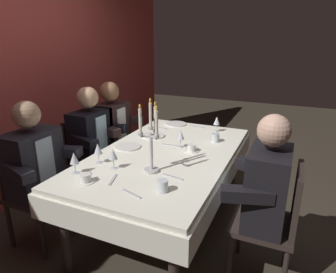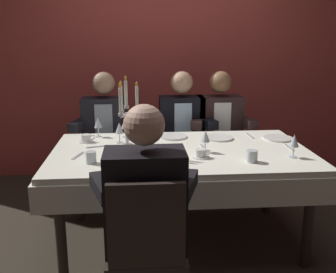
{
  "view_description": "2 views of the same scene",
  "coord_description": "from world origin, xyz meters",
  "px_view_note": "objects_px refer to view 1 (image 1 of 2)",
  "views": [
    {
      "loc": [
        -2.17,
        -0.98,
        1.69
      ],
      "look_at": [
        -0.02,
        -0.03,
        0.89
      ],
      "focal_mm": 31.47,
      "sensor_mm": 36.0,
      "label": 1
    },
    {
      "loc": [
        -0.32,
        -2.79,
        1.57
      ],
      "look_at": [
        -0.09,
        0.04,
        0.83
      ],
      "focal_mm": 42.11,
      "sensor_mm": 36.0,
      "label": 2
    }
  ],
  "objects_px": {
    "seated_diner_1": "(268,187)",
    "coffee_cup_1": "(192,148)",
    "candelabra": "(151,141)",
    "wine_glass_4": "(217,121)",
    "dinner_plate_0": "(153,136)",
    "wine_glass_1": "(113,154)",
    "wine_glass_3": "(74,159)",
    "dinner_plate_2": "(176,124)",
    "water_tumbler_1": "(163,186)",
    "dinner_plate_1": "(128,147)",
    "seated_diner_0": "(33,163)",
    "wine_glass_0": "(98,149)",
    "seated_diner_2": "(91,136)",
    "water_tumbler_0": "(215,138)",
    "coffee_cup_0": "(86,178)",
    "wine_glass_2": "(181,135)",
    "seated_diner_3": "(111,127)",
    "dining_table": "(166,165)"
  },
  "relations": [
    {
      "from": "dinner_plate_0",
      "to": "wine_glass_1",
      "type": "xyz_separation_m",
      "value": [
        -0.81,
        -0.07,
        0.11
      ]
    },
    {
      "from": "dinner_plate_0",
      "to": "wine_glass_0",
      "type": "bearing_deg",
      "value": 172.58
    },
    {
      "from": "seated_diner_1",
      "to": "coffee_cup_1",
      "type": "bearing_deg",
      "value": 59.56
    },
    {
      "from": "dinner_plate_0",
      "to": "seated_diner_3",
      "type": "xyz_separation_m",
      "value": [
        0.12,
        0.59,
        -0.01
      ]
    },
    {
      "from": "wine_glass_1",
      "to": "water_tumbler_1",
      "type": "bearing_deg",
      "value": -108.97
    },
    {
      "from": "seated_diner_3",
      "to": "wine_glass_4",
      "type": "bearing_deg",
      "value": -75.72
    },
    {
      "from": "dining_table",
      "to": "candelabra",
      "type": "bearing_deg",
      "value": -170.88
    },
    {
      "from": "wine_glass_0",
      "to": "coffee_cup_1",
      "type": "bearing_deg",
      "value": -47.8
    },
    {
      "from": "coffee_cup_1",
      "to": "seated_diner_1",
      "type": "relative_size",
      "value": 0.11
    },
    {
      "from": "candelabra",
      "to": "seated_diner_2",
      "type": "relative_size",
      "value": 0.45
    },
    {
      "from": "seated_diner_3",
      "to": "wine_glass_0",
      "type": "bearing_deg",
      "value": -151.14
    },
    {
      "from": "seated_diner_0",
      "to": "wine_glass_0",
      "type": "bearing_deg",
      "value": -67.48
    },
    {
      "from": "dinner_plate_2",
      "to": "water_tumbler_1",
      "type": "bearing_deg",
      "value": -160.75
    },
    {
      "from": "candelabra",
      "to": "seated_diner_0",
      "type": "bearing_deg",
      "value": 103.65
    },
    {
      "from": "wine_glass_4",
      "to": "dinner_plate_1",
      "type": "bearing_deg",
      "value": 142.04
    },
    {
      "from": "dinner_plate_0",
      "to": "wine_glass_1",
      "type": "relative_size",
      "value": 1.41
    },
    {
      "from": "wine_glass_4",
      "to": "wine_glass_0",
      "type": "bearing_deg",
      "value": 151.48
    },
    {
      "from": "wine_glass_1",
      "to": "coffee_cup_1",
      "type": "height_order",
      "value": "wine_glass_1"
    },
    {
      "from": "candelabra",
      "to": "wine_glass_4",
      "type": "xyz_separation_m",
      "value": [
        1.15,
        -0.18,
        -0.13
      ]
    },
    {
      "from": "wine_glass_3",
      "to": "coffee_cup_0",
      "type": "bearing_deg",
      "value": -117.06
    },
    {
      "from": "seated_diner_1",
      "to": "seated_diner_3",
      "type": "height_order",
      "value": "same"
    },
    {
      "from": "water_tumbler_1",
      "to": "wine_glass_4",
      "type": "bearing_deg",
      "value": 0.78
    },
    {
      "from": "water_tumbler_0",
      "to": "coffee_cup_0",
      "type": "bearing_deg",
      "value": 152.88
    },
    {
      "from": "seated_diner_2",
      "to": "wine_glass_1",
      "type": "bearing_deg",
      "value": -130.59
    },
    {
      "from": "dinner_plate_2",
      "to": "seated_diner_0",
      "type": "xyz_separation_m",
      "value": [
        -1.45,
        0.64,
        -0.01
      ]
    },
    {
      "from": "wine_glass_3",
      "to": "wine_glass_4",
      "type": "relative_size",
      "value": 1.0
    },
    {
      "from": "dinner_plate_1",
      "to": "wine_glass_4",
      "type": "bearing_deg",
      "value": -37.96
    },
    {
      "from": "seated_diner_3",
      "to": "seated_diner_0",
      "type": "bearing_deg",
      "value": 180.0
    },
    {
      "from": "dinner_plate_1",
      "to": "seated_diner_0",
      "type": "relative_size",
      "value": 0.19
    },
    {
      "from": "candelabra",
      "to": "seated_diner_2",
      "type": "bearing_deg",
      "value": 62.37
    },
    {
      "from": "candelabra",
      "to": "seated_diner_2",
      "type": "distance_m",
      "value": 1.1
    },
    {
      "from": "wine_glass_1",
      "to": "water_tumbler_1",
      "type": "xyz_separation_m",
      "value": [
        -0.17,
        -0.49,
        -0.08
      ]
    },
    {
      "from": "water_tumbler_0",
      "to": "water_tumbler_1",
      "type": "distance_m",
      "value": 1.08
    },
    {
      "from": "wine_glass_1",
      "to": "coffee_cup_1",
      "type": "xyz_separation_m",
      "value": [
        0.58,
        -0.43,
        -0.09
      ]
    },
    {
      "from": "candelabra",
      "to": "dinner_plate_2",
      "type": "distance_m",
      "value": 1.28
    },
    {
      "from": "water_tumbler_1",
      "to": "seated_diner_2",
      "type": "height_order",
      "value": "seated_diner_2"
    },
    {
      "from": "wine_glass_3",
      "to": "wine_glass_4",
      "type": "height_order",
      "value": "same"
    },
    {
      "from": "dinner_plate_0",
      "to": "water_tumbler_1",
      "type": "xyz_separation_m",
      "value": [
        -0.98,
        -0.56,
        0.03
      ]
    },
    {
      "from": "candelabra",
      "to": "wine_glass_1",
      "type": "xyz_separation_m",
      "value": [
        -0.07,
        0.29,
        -0.13
      ]
    },
    {
      "from": "dinner_plate_2",
      "to": "seated_diner_3",
      "type": "distance_m",
      "value": 0.73
    },
    {
      "from": "wine_glass_3",
      "to": "water_tumbler_0",
      "type": "distance_m",
      "value": 1.33
    },
    {
      "from": "dinner_plate_1",
      "to": "seated_diner_3",
      "type": "distance_m",
      "value": 0.72
    },
    {
      "from": "dinner_plate_0",
      "to": "wine_glass_3",
      "type": "xyz_separation_m",
      "value": [
        -0.99,
        0.14,
        0.11
      ]
    },
    {
      "from": "dinner_plate_0",
      "to": "coffee_cup_1",
      "type": "bearing_deg",
      "value": -114.95
    },
    {
      "from": "dining_table",
      "to": "wine_glass_1",
      "type": "bearing_deg",
      "value": 153.78
    },
    {
      "from": "dinner_plate_0",
      "to": "seated_diner_2",
      "type": "distance_m",
      "value": 0.64
    },
    {
      "from": "wine_glass_2",
      "to": "wine_glass_4",
      "type": "distance_m",
      "value": 0.61
    },
    {
      "from": "wine_glass_1",
      "to": "seated_diner_1",
      "type": "relative_size",
      "value": 0.13
    },
    {
      "from": "wine_glass_2",
      "to": "coffee_cup_0",
      "type": "relative_size",
      "value": 1.24
    },
    {
      "from": "dining_table",
      "to": "wine_glass_4",
      "type": "bearing_deg",
      "value": -17.99
    }
  ]
}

